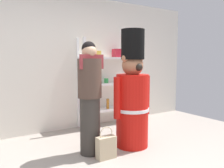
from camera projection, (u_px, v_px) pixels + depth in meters
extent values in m
cube|color=silver|center=(59.00, 63.00, 4.49)|extent=(6.40, 0.12, 2.60)
cube|color=white|center=(85.00, 85.00, 4.42)|extent=(0.05, 0.05, 1.78)
cube|color=white|center=(134.00, 81.00, 5.05)|extent=(0.05, 0.05, 1.78)
cube|color=white|center=(78.00, 83.00, 4.67)|extent=(0.05, 0.05, 1.78)
cube|color=white|center=(126.00, 80.00, 5.30)|extent=(0.05, 0.05, 1.78)
cube|color=white|center=(107.00, 109.00, 4.92)|extent=(1.17, 0.30, 0.04)
cube|color=white|center=(107.00, 84.00, 4.86)|extent=(1.17, 0.30, 0.04)
cube|color=white|center=(107.00, 58.00, 4.81)|extent=(1.17, 0.30, 0.04)
cylinder|color=yellow|center=(90.00, 82.00, 4.64)|extent=(0.09, 0.09, 0.09)
cylinder|color=green|center=(106.00, 81.00, 4.89)|extent=(0.09, 0.09, 0.10)
cylinder|color=red|center=(123.00, 80.00, 5.04)|extent=(0.08, 0.08, 0.08)
cylinder|color=navy|center=(91.00, 105.00, 4.68)|extent=(0.06, 0.06, 0.23)
cylinder|color=#B27226|center=(108.00, 104.00, 4.89)|extent=(0.06, 0.06, 0.21)
cylinder|color=#596B33|center=(123.00, 102.00, 5.10)|extent=(0.07, 0.07, 0.18)
cube|color=gold|center=(96.00, 54.00, 4.66)|extent=(0.17, 0.14, 0.12)
cube|color=#B21E2D|center=(118.00, 53.00, 4.94)|extent=(0.20, 0.16, 0.17)
cylinder|color=red|center=(132.00, 111.00, 3.65)|extent=(0.50, 0.50, 1.13)
cylinder|color=white|center=(132.00, 109.00, 3.65)|extent=(0.52, 0.52, 0.05)
sphere|color=#A26A4A|center=(133.00, 65.00, 3.58)|extent=(0.33, 0.33, 0.33)
sphere|color=#A26A4A|center=(125.00, 58.00, 3.50)|extent=(0.11, 0.11, 0.11)
sphere|color=#A26A4A|center=(140.00, 58.00, 3.65)|extent=(0.11, 0.11, 0.11)
cylinder|color=black|center=(133.00, 44.00, 3.55)|extent=(0.35, 0.35, 0.45)
cylinder|color=red|center=(117.00, 98.00, 3.48)|extent=(0.11, 0.11, 0.62)
cylinder|color=red|center=(146.00, 95.00, 3.78)|extent=(0.11, 0.11, 0.62)
sphere|color=black|center=(139.00, 67.00, 3.46)|extent=(0.11, 0.11, 0.11)
cylinder|color=#38332D|center=(90.00, 126.00, 3.36)|extent=(0.29, 0.29, 0.82)
cylinder|color=#4C382D|center=(90.00, 78.00, 3.29)|extent=(0.34, 0.34, 0.55)
sphere|color=tan|center=(89.00, 52.00, 3.26)|extent=(0.21, 0.21, 0.21)
cube|color=#993338|center=(92.00, 62.00, 3.21)|extent=(0.35, 0.04, 0.20)
sphere|color=black|center=(89.00, 48.00, 3.27)|extent=(0.20, 0.20, 0.20)
cube|color=#C1AD89|center=(106.00, 148.00, 3.22)|extent=(0.27, 0.13, 0.31)
torus|color=#C1AD89|center=(106.00, 134.00, 3.20)|extent=(0.20, 0.01, 0.20)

